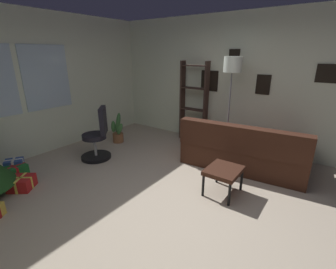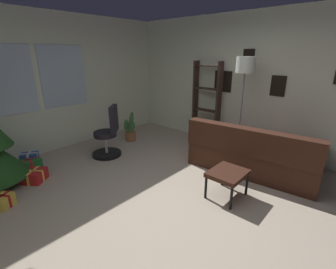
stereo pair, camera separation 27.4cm
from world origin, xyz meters
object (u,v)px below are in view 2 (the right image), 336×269
object	(u,v)px
gift_box_green	(29,166)
floor_lamp	(245,74)
gift_box_red	(34,176)
office_chair	(108,137)
gift_box_blue	(30,161)
potted_plant	(130,129)
couch	(263,154)
gift_box_gold	(4,201)
footstool	(228,175)
bookshelf	(206,107)

from	to	relation	value
gift_box_green	floor_lamp	world-z (taller)	floor_lamp
gift_box_red	office_chair	xyz separation A→B (m)	(1.40, -0.05, 0.29)
gift_box_blue	potted_plant	distance (m)	2.13
gift_box_red	potted_plant	bearing A→B (deg)	8.51
couch	gift_box_gold	world-z (taller)	couch
couch	footstool	bearing A→B (deg)	177.42
gift_box_gold	potted_plant	size ratio (longest dim) A/B	0.43
bookshelf	couch	bearing A→B (deg)	-110.30
couch	gift_box_gold	distance (m)	3.94
floor_lamp	potted_plant	world-z (taller)	floor_lamp
gift_box_gold	gift_box_red	bearing A→B (deg)	38.32
footstool	bookshelf	bearing A→B (deg)	40.87
office_chair	bookshelf	size ratio (longest dim) A/B	0.56
gift_box_gold	gift_box_blue	distance (m)	1.18
footstool	couch	bearing A→B (deg)	-2.58
gift_box_red	gift_box_green	bearing A→B (deg)	79.18
gift_box_green	potted_plant	size ratio (longest dim) A/B	0.57
floor_lamp	potted_plant	distance (m)	2.75
couch	gift_box_red	bearing A→B (deg)	137.72
gift_box_red	potted_plant	world-z (taller)	potted_plant
gift_box_red	floor_lamp	bearing A→B (deg)	-31.57
gift_box_red	office_chair	world-z (taller)	office_chair
gift_box_red	floor_lamp	xyz separation A→B (m)	(3.12, -1.92, 1.49)
footstool	gift_box_red	size ratio (longest dim) A/B	1.21
floor_lamp	bookshelf	bearing A→B (deg)	75.51
gift_box_gold	bookshelf	distance (m)	3.99
potted_plant	bookshelf	bearing A→B (deg)	-50.85
gift_box_blue	floor_lamp	size ratio (longest dim) A/B	0.18
couch	office_chair	size ratio (longest dim) A/B	2.13
gift_box_gold	gift_box_blue	size ratio (longest dim) A/B	0.83
footstool	gift_box_red	world-z (taller)	footstool
gift_box_green	potted_plant	distance (m)	2.19
gift_box_blue	bookshelf	size ratio (longest dim) A/B	0.19
couch	gift_box_blue	size ratio (longest dim) A/B	6.39
gift_box_green	bookshelf	xyz separation A→B (m)	(3.28, -1.39, 0.68)
couch	gift_box_green	bearing A→B (deg)	132.87
gift_box_red	gift_box_blue	xyz separation A→B (m)	(0.15, 0.54, 0.04)
gift_box_green	office_chair	size ratio (longest dim) A/B	0.36
office_chair	floor_lamp	size ratio (longest dim) A/B	0.53
potted_plant	gift_box_red	bearing A→B (deg)	-171.49
gift_box_green	bookshelf	bearing A→B (deg)	-22.99
gift_box_blue	floor_lamp	world-z (taller)	floor_lamp
gift_box_blue	floor_lamp	distance (m)	4.12
couch	floor_lamp	xyz separation A→B (m)	(0.33, 0.62, 1.29)
office_chair	potted_plant	world-z (taller)	office_chair
gift_box_gold	footstool	bearing A→B (deg)	-43.55
gift_box_green	couch	bearing A→B (deg)	-47.13
gift_box_green	bookshelf	size ratio (longest dim) A/B	0.21
office_chair	gift_box_green	bearing A→B (deg)	161.63
gift_box_green	floor_lamp	bearing A→B (deg)	-37.13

